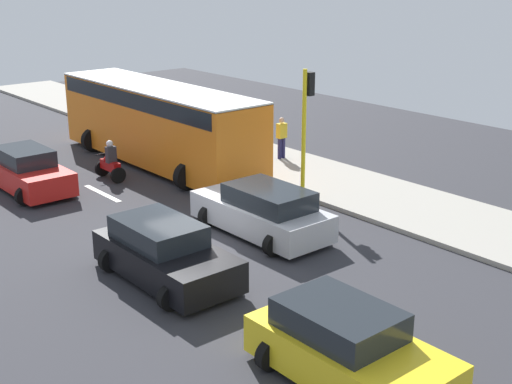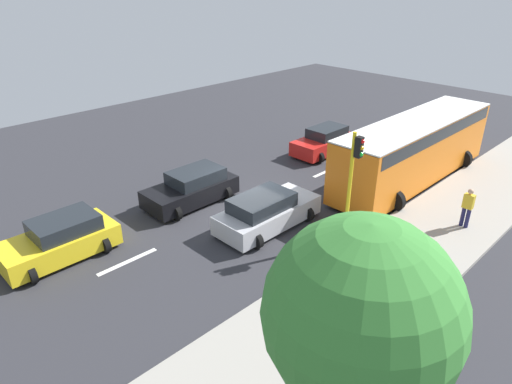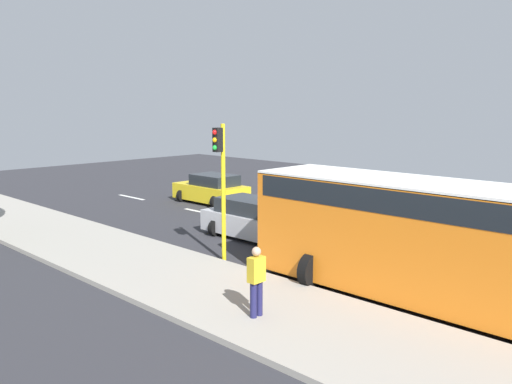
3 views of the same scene
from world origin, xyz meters
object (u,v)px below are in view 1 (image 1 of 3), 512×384
Objects in this scene: city_bus at (158,119)px; pedestrian_near_signal at (282,136)px; car_red at (29,172)px; car_black at (165,253)px; car_yellow_cab at (348,349)px; motorcycle at (110,163)px; traffic_light_corner at (306,117)px; car_silver at (263,211)px.

city_bus is 5.00m from pedestrian_near_signal.
car_red and car_black have the same top height.
car_yellow_cab is 2.41× the size of pedestrian_near_signal.
pedestrian_near_signal reaches higher than car_black.
motorcycle is 0.34× the size of traffic_light_corner.
car_yellow_cab is at bearing -110.10° from city_bus.
car_silver is (3.82, 6.94, 0.00)m from car_yellow_cab.
car_red is 0.36× the size of city_bus.
pedestrian_near_signal is (5.82, 5.59, 0.35)m from car_silver.
car_red is 9.99m from traffic_light_corner.
car_yellow_cab is 16.50m from city_bus.
motorcycle is (3.07, 14.78, -0.07)m from car_yellow_cab.
traffic_light_corner reaches higher than car_silver.
car_black is at bearing -121.89° from city_bus.
car_black is 7.65m from traffic_light_corner.
city_bus is (5.46, 0.05, 1.14)m from car_red.
car_silver is at bearing -136.11° from pedestrian_near_signal.
car_yellow_cab is 7.92m from car_silver.
traffic_light_corner is at bearing 17.07° from car_black.
car_black is 0.95× the size of traffic_light_corner.
car_black is at bearing -168.67° from car_silver.
traffic_light_corner reaches higher than pedestrian_near_signal.
car_red is 0.88× the size of traffic_light_corner.
traffic_light_corner reaches higher than car_black.
car_black is at bearing -162.93° from traffic_light_corner.
traffic_light_corner reaches higher than car_red.
car_red is at bearing 167.71° from motorcycle.
car_red and car_silver have the same top height.
city_bus is at bearing 69.90° from car_yellow_cab.
car_red and car_yellow_cab have the same top height.
city_bus is 7.35m from traffic_light_corner.
traffic_light_corner reaches higher than motorcycle.
car_silver is (3.61, -8.47, 0.00)m from car_red.
car_black is (-0.14, 6.14, 0.00)m from car_yellow_cab.
pedestrian_near_signal is at bearing -18.96° from motorcycle.
car_red is at bearing 163.02° from pedestrian_near_signal.
pedestrian_near_signal is at bearing -16.98° from car_red.
city_bus is (5.66, 15.46, 1.13)m from car_yellow_cab.
car_silver is 8.80m from city_bus.
city_bus is at bearing 58.11° from car_black.
car_silver is 8.08m from pedestrian_near_signal.
motorcycle reaches higher than car_red.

